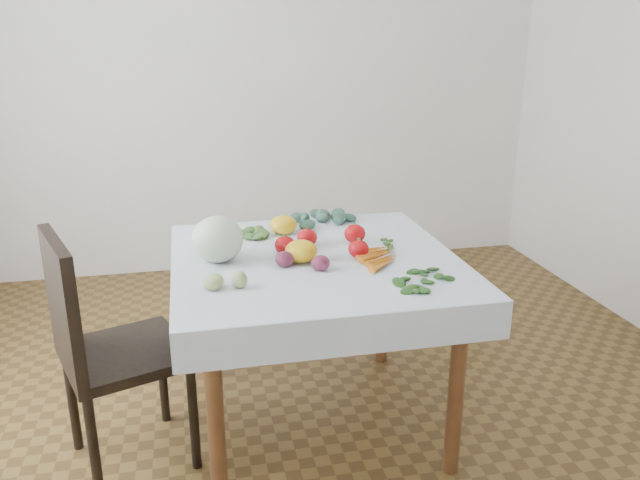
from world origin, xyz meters
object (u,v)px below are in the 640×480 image
at_px(heirloom_back, 283,225).
at_px(table, 315,281).
at_px(chair, 99,340).
at_px(cabbage, 217,239).
at_px(carrot_bunch, 380,256).

bearing_deg(heirloom_back, table, -77.41).
height_order(chair, cabbage, chair).
xyz_separation_m(chair, heirloom_back, (0.76, 0.46, 0.25)).
distance_m(heirloom_back, carrot_bunch, 0.52).
bearing_deg(table, cabbage, 174.39).
bearing_deg(carrot_bunch, heirloom_back, 128.14).
relative_size(chair, cabbage, 4.71).
xyz_separation_m(chair, carrot_bunch, (1.08, 0.05, 0.23)).
bearing_deg(heirloom_back, cabbage, -136.17).
relative_size(table, cabbage, 4.96).
relative_size(cabbage, heirloom_back, 1.67).
bearing_deg(chair, table, 8.66).
bearing_deg(carrot_bunch, cabbage, 169.62).
distance_m(chair, heirloom_back, 0.92).
distance_m(chair, carrot_bunch, 1.11).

